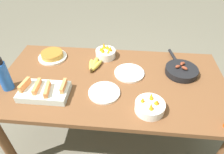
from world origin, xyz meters
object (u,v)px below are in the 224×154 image
skillet (181,70)px  fruit_bowl_citrus (150,106)px  empty_plate_far_left (129,73)px  water_bottle (3,75)px  frittata_plate_center (52,55)px  banana_bunch (94,65)px  empty_plate_near_front (104,92)px  fruit_bowl_mango (106,53)px  melon_tray (44,91)px

skillet → fruit_bowl_citrus: (-0.26, -0.40, 0.01)m
empty_plate_far_left → water_bottle: water_bottle is taller
skillet → empty_plate_far_left: size_ratio=1.75×
frittata_plate_center → empty_plate_far_left: 0.68m
banana_bunch → fruit_bowl_citrus: fruit_bowl_citrus is taller
empty_plate_near_front → fruit_bowl_mango: 0.45m
frittata_plate_center → empty_plate_near_front: frittata_plate_center is taller
banana_bunch → melon_tray: (-0.29, -0.34, 0.01)m
melon_tray → water_bottle: bearing=172.0°
empty_plate_near_front → fruit_bowl_citrus: fruit_bowl_citrus is taller
frittata_plate_center → empty_plate_far_left: bearing=-13.3°
fruit_bowl_mango → empty_plate_near_front: bearing=-84.5°
empty_plate_near_front → skillet: bearing=26.3°
melon_tray → water_bottle: size_ratio=1.32×
melon_tray → empty_plate_far_left: bearing=26.1°
water_bottle → frittata_plate_center: bearing=64.2°
water_bottle → empty_plate_near_front: bearing=0.7°
melon_tray → skillet: bearing=18.6°
banana_bunch → empty_plate_far_left: banana_bunch is taller
frittata_plate_center → banana_bunch: bearing=-14.1°
banana_bunch → empty_plate_near_front: bearing=-67.9°
melon_tray → fruit_bowl_citrus: 0.71m
water_bottle → skillet: bearing=12.9°
skillet → empty_plate_near_front: size_ratio=1.83×
melon_tray → empty_plate_near_front: bearing=6.7°
banana_bunch → empty_plate_near_front: banana_bunch is taller
melon_tray → empty_plate_near_front: size_ratio=1.51×
empty_plate_near_front → water_bottle: 0.69m
fruit_bowl_citrus → water_bottle: 1.00m
skillet → water_bottle: water_bottle is taller
empty_plate_near_front → empty_plate_far_left: 0.29m
empty_plate_near_front → fruit_bowl_mango: size_ratio=1.30×
banana_bunch → skillet: skillet is taller
banana_bunch → empty_plate_far_left: 0.29m
fruit_bowl_citrus → water_bottle: (-0.99, 0.12, 0.08)m
frittata_plate_center → fruit_bowl_citrus: fruit_bowl_citrus is taller
empty_plate_near_front → empty_plate_far_left: size_ratio=0.95×
empty_plate_far_left → melon_tray: bearing=-153.9°
banana_bunch → water_bottle: bearing=-151.9°
banana_bunch → skillet: (0.68, -0.02, 0.01)m
frittata_plate_center → water_bottle: 0.45m
empty_plate_far_left → fruit_bowl_mango: size_ratio=1.37×
banana_bunch → fruit_bowl_mango: fruit_bowl_mango is taller
fruit_bowl_citrus → banana_bunch: bearing=135.3°
frittata_plate_center → fruit_bowl_citrus: (0.80, -0.51, 0.01)m
skillet → empty_plate_far_left: skillet is taller
skillet → fruit_bowl_citrus: 0.48m
banana_bunch → melon_tray: melon_tray is taller
melon_tray → fruit_bowl_mango: (0.36, 0.49, 0.01)m
frittata_plate_center → water_bottle: bearing=-115.8°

